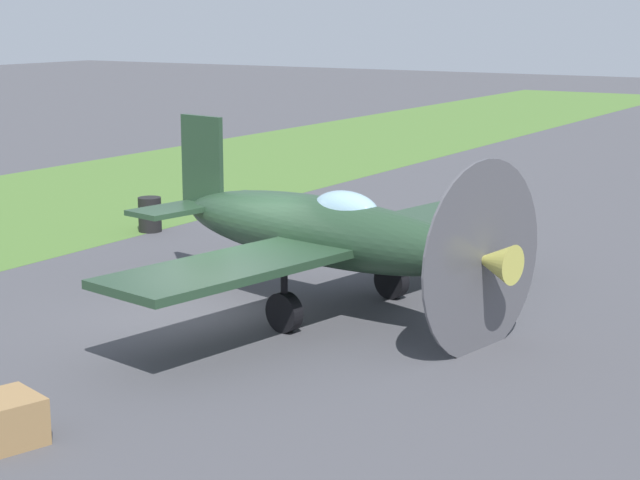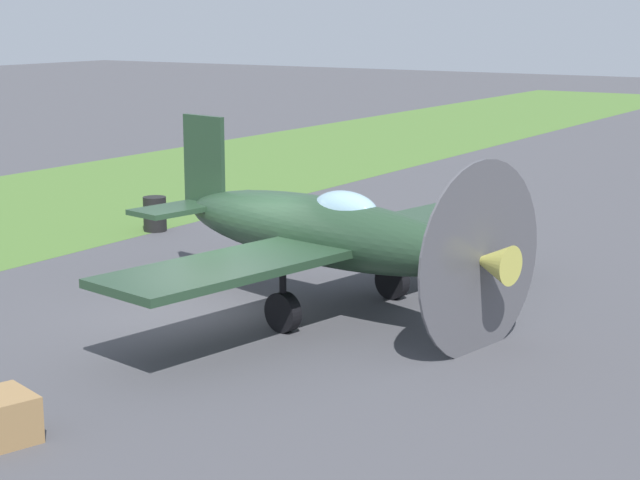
% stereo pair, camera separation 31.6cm
% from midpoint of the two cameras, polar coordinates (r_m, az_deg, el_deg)
% --- Properties ---
extents(ground_plane, '(160.00, 160.00, 0.00)m').
position_cam_midpoint_polar(ground_plane, '(20.22, -6.48, -4.00)').
color(ground_plane, '#424247').
extents(airplane_lead, '(10.35, 8.25, 3.66)m').
position_cam_midpoint_polar(airplane_lead, '(20.01, -0.10, 0.43)').
color(airplane_lead, '#233D28').
rests_on(airplane_lead, ground).
extents(fuel_drum, '(0.60, 0.60, 0.90)m').
position_cam_midpoint_polar(fuel_drum, '(27.98, -9.42, 1.36)').
color(fuel_drum, black).
rests_on(fuel_drum, ground).
extents(supply_crate, '(1.12, 1.12, 0.64)m').
position_cam_midpoint_polar(supply_crate, '(14.83, -17.20, -9.23)').
color(supply_crate, olive).
rests_on(supply_crate, ground).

